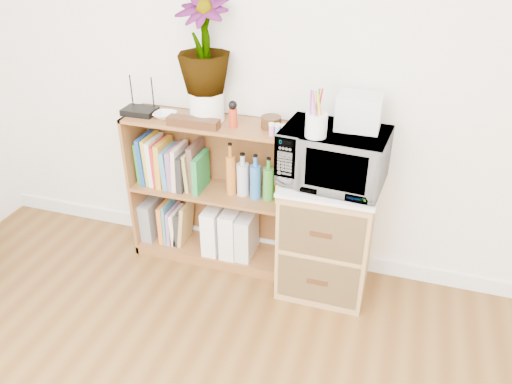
% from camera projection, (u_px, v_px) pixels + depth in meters
% --- Properties ---
extents(skirting_board, '(4.00, 0.02, 0.10)m').
position_uv_depth(skirting_board, '(270.00, 246.00, 3.33)').
color(skirting_board, white).
rests_on(skirting_board, ground).
extents(bookshelf, '(1.00, 0.30, 0.95)m').
position_uv_depth(bookshelf, '(211.00, 193.00, 3.09)').
color(bookshelf, brown).
rests_on(bookshelf, ground).
extents(wicker_unit, '(0.50, 0.45, 0.70)m').
position_uv_depth(wicker_unit, '(327.00, 237.00, 2.90)').
color(wicker_unit, '#9E7542').
rests_on(wicker_unit, ground).
extents(microwave, '(0.57, 0.41, 0.30)m').
position_uv_depth(microwave, '(333.00, 157.00, 2.63)').
color(microwave, white).
rests_on(microwave, wicker_unit).
extents(pen_cup, '(0.11, 0.11, 0.12)m').
position_uv_depth(pen_cup, '(316.00, 125.00, 2.46)').
color(pen_cup, white).
rests_on(pen_cup, microwave).
extents(small_appliance, '(0.22, 0.19, 0.18)m').
position_uv_depth(small_appliance, '(359.00, 112.00, 2.54)').
color(small_appliance, silver).
rests_on(small_appliance, microwave).
extents(router, '(0.19, 0.13, 0.04)m').
position_uv_depth(router, '(140.00, 111.00, 2.94)').
color(router, black).
rests_on(router, bookshelf).
extents(white_bowl, '(0.13, 0.13, 0.03)m').
position_uv_depth(white_bowl, '(165.00, 115.00, 2.89)').
color(white_bowl, white).
rests_on(white_bowl, bookshelf).
extents(plant_pot, '(0.20, 0.20, 0.17)m').
position_uv_depth(plant_pot, '(207.00, 106.00, 2.84)').
color(plant_pot, white).
rests_on(plant_pot, bookshelf).
extents(potted_plant, '(0.30, 0.30, 0.53)m').
position_uv_depth(potted_plant, '(204.00, 44.00, 2.66)').
color(potted_plant, '#356B2B').
rests_on(potted_plant, plant_pot).
extents(trinket_box, '(0.30, 0.08, 0.05)m').
position_uv_depth(trinket_box, '(193.00, 122.00, 2.77)').
color(trinket_box, '#39200F').
rests_on(trinket_box, bookshelf).
extents(kokeshi_doll, '(0.05, 0.05, 0.11)m').
position_uv_depth(kokeshi_doll, '(233.00, 118.00, 2.75)').
color(kokeshi_doll, '#B82F16').
rests_on(kokeshi_doll, bookshelf).
extents(wooden_bowl, '(0.11, 0.11, 0.07)m').
position_uv_depth(wooden_bowl, '(271.00, 122.00, 2.75)').
color(wooden_bowl, '#35200E').
rests_on(wooden_bowl, bookshelf).
extents(paint_jars, '(0.11, 0.04, 0.05)m').
position_uv_depth(paint_jars, '(277.00, 131.00, 2.65)').
color(paint_jars, pink).
rests_on(paint_jars, bookshelf).
extents(file_box, '(0.08, 0.21, 0.27)m').
position_uv_depth(file_box, '(152.00, 218.00, 3.34)').
color(file_box, slate).
rests_on(file_box, bookshelf).
extents(magazine_holder_left, '(0.10, 0.25, 0.31)m').
position_uv_depth(magazine_holder_left, '(215.00, 227.00, 3.21)').
color(magazine_holder_left, white).
rests_on(magazine_holder_left, bookshelf).
extents(magazine_holder_mid, '(0.10, 0.25, 0.31)m').
position_uv_depth(magazine_holder_mid, '(232.00, 230.00, 3.17)').
color(magazine_holder_mid, white).
rests_on(magazine_holder_mid, bookshelf).
extents(magazine_holder_right, '(0.09, 0.23, 0.29)m').
position_uv_depth(magazine_holder_right, '(247.00, 235.00, 3.15)').
color(magazine_holder_right, silver).
rests_on(magazine_holder_right, bookshelf).
extents(cookbooks, '(0.43, 0.20, 0.31)m').
position_uv_depth(cookbooks, '(172.00, 164.00, 3.08)').
color(cookbooks, '#217C31').
rests_on(cookbooks, bookshelf).
extents(liquor_bottles, '(0.37, 0.07, 0.32)m').
position_uv_depth(liquor_bottles, '(255.00, 176.00, 2.94)').
color(liquor_bottles, '#BA6822').
rests_on(liquor_bottles, bookshelf).
extents(lower_books, '(0.19, 0.19, 0.30)m').
position_uv_depth(lower_books, '(176.00, 223.00, 3.30)').
color(lower_books, orange).
rests_on(lower_books, bookshelf).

